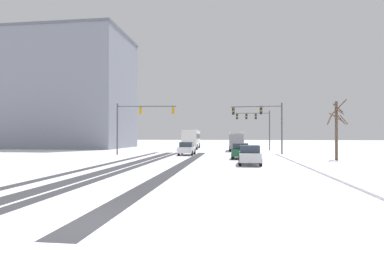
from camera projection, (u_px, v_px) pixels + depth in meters
name	position (u px, v px, depth m)	size (l,w,h in m)	color
ground_plane	(89.00, 223.00, 8.51)	(300.00, 300.00, 0.00)	white
wheel_track_left_lane	(105.00, 164.00, 25.47)	(0.73, 35.78, 0.01)	#38383D
wheel_track_right_lane	(128.00, 165.00, 25.22)	(1.13, 35.78, 0.01)	#38383D
wheel_track_center	(182.00, 165.00, 24.64)	(1.04, 35.78, 0.01)	#38383D
wheel_track_oncoming	(141.00, 165.00, 25.07)	(0.73, 35.78, 0.01)	#38383D
sidewalk_kerb_right	(340.00, 169.00, 21.54)	(4.00, 35.78, 0.12)	white
traffic_signal_far_right	(256.00, 121.00, 49.60)	(5.63, 0.57, 6.50)	#47474C
traffic_signal_near_left	(138.00, 117.00, 38.04)	(7.53, 0.91, 6.50)	#47474C
traffic_signal_near_right	(264.00, 118.00, 37.95)	(6.38, 0.64, 6.50)	#47474C
car_white_lead	(187.00, 148.00, 37.60)	(1.84, 4.11, 1.62)	silver
car_dark_green_second	(241.00, 151.00, 31.83)	(2.01, 4.19, 1.62)	#194C2D
car_silver_third	(250.00, 155.00, 25.22)	(1.92, 4.14, 1.62)	#B7BABF
bus_oncoming	(192.00, 138.00, 55.25)	(3.02, 11.10, 3.38)	silver
box_truck_delivery	(237.00, 141.00, 47.86)	(2.53, 7.48, 3.02)	slate
bare_tree_sidewalk_mid	(337.00, 127.00, 29.15)	(2.03, 2.15, 5.98)	brown
office_building_far_left_block	(72.00, 92.00, 60.16)	(22.41, 16.10, 22.31)	gray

